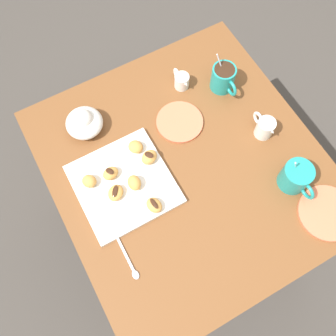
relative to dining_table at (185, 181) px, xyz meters
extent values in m
plane|color=#423D38|center=(0.00, 0.00, -0.61)|extent=(8.00, 8.00, 0.00)
cube|color=brown|center=(0.00, 0.00, 0.12)|extent=(0.94, 0.87, 0.04)
cube|color=brown|center=(-0.41, -0.37, -0.25)|extent=(0.07, 0.07, 0.72)
cube|color=brown|center=(-0.41, 0.37, -0.25)|extent=(0.07, 0.07, 0.72)
cube|color=brown|center=(0.41, 0.37, -0.25)|extent=(0.07, 0.07, 0.72)
cube|color=silver|center=(-0.04, -0.21, 0.15)|extent=(0.30, 0.30, 0.02)
cylinder|color=teal|center=(-0.21, 0.27, 0.19)|extent=(0.08, 0.08, 0.10)
torus|color=teal|center=(-0.16, 0.27, 0.19)|extent=(0.06, 0.01, 0.06)
cylinder|color=#331E11|center=(-0.21, 0.27, 0.23)|extent=(0.07, 0.07, 0.01)
cylinder|color=silver|center=(-0.23, 0.27, 0.22)|extent=(0.05, 0.04, 0.12)
cylinder|color=teal|center=(0.21, 0.27, 0.19)|extent=(0.09, 0.09, 0.09)
torus|color=teal|center=(0.27, 0.27, 0.19)|extent=(0.06, 0.01, 0.06)
cylinder|color=#331E11|center=(0.21, 0.27, 0.23)|extent=(0.08, 0.08, 0.01)
cylinder|color=silver|center=(0.19, 0.27, 0.22)|extent=(0.01, 0.05, 0.12)
cylinder|color=silver|center=(0.02, 0.29, 0.18)|extent=(0.06, 0.06, 0.07)
cone|color=silver|center=(0.05, 0.29, 0.20)|extent=(0.02, 0.02, 0.02)
torus|color=silver|center=(-0.02, 0.29, 0.18)|extent=(0.05, 0.01, 0.05)
cylinder|color=white|center=(0.02, 0.29, 0.21)|extent=(0.05, 0.05, 0.01)
ellipsoid|color=silver|center=(-0.29, -0.23, 0.17)|extent=(0.13, 0.13, 0.07)
sphere|color=silver|center=(-0.29, -0.23, 0.20)|extent=(0.07, 0.07, 0.07)
ellipsoid|color=green|center=(-0.28, -0.23, 0.22)|extent=(0.03, 0.02, 0.01)
cylinder|color=silver|center=(-0.28, 0.14, 0.17)|extent=(0.05, 0.05, 0.05)
cone|color=silver|center=(-0.26, 0.14, 0.18)|extent=(0.02, 0.02, 0.02)
torus|color=silver|center=(-0.32, 0.14, 0.17)|extent=(0.04, 0.01, 0.04)
cylinder|color=#381E11|center=(-0.28, 0.14, 0.19)|extent=(0.04, 0.04, 0.01)
cylinder|color=#E5704C|center=(0.35, 0.30, 0.14)|extent=(0.18, 0.18, 0.01)
cylinder|color=#E5704C|center=(-0.15, 0.06, 0.14)|extent=(0.16, 0.16, 0.01)
cube|color=silver|center=(0.15, -0.31, 0.14)|extent=(0.15, 0.01, 0.00)
ellipsoid|color=silver|center=(0.23, -0.31, 0.14)|extent=(0.03, 0.02, 0.01)
ellipsoid|color=#D19347|center=(-0.08, -0.24, 0.17)|extent=(0.05, 0.06, 0.03)
ellipsoid|color=#381E11|center=(-0.08, -0.24, 0.19)|extent=(0.03, 0.03, 0.00)
ellipsoid|color=#D19347|center=(-0.13, -0.12, 0.17)|extent=(0.07, 0.06, 0.03)
ellipsoid|color=#D19347|center=(-0.09, -0.31, 0.17)|extent=(0.06, 0.06, 0.04)
ellipsoid|color=#D19347|center=(-0.02, -0.18, 0.17)|extent=(0.06, 0.05, 0.04)
ellipsoid|color=#D19347|center=(-0.07, -0.10, 0.17)|extent=(0.06, 0.07, 0.03)
ellipsoid|color=#381E11|center=(-0.07, -0.10, 0.19)|extent=(0.04, 0.03, 0.00)
ellipsoid|color=#D19347|center=(0.08, -0.16, 0.17)|extent=(0.06, 0.06, 0.03)
ellipsoid|color=#381E11|center=(0.08, -0.16, 0.19)|extent=(0.04, 0.02, 0.00)
ellipsoid|color=#D19347|center=(-0.02, -0.25, 0.17)|extent=(0.07, 0.07, 0.03)
ellipsoid|color=#381E11|center=(-0.02, -0.25, 0.19)|extent=(0.04, 0.04, 0.00)
camera|label=1|loc=(0.39, -0.29, 1.28)|focal=40.07mm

